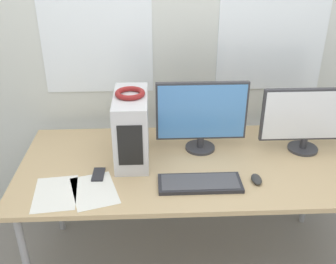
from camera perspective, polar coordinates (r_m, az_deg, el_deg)
The scene contains 11 objects.
wall_back at distance 2.55m, azimuth 2.46°, elevation 13.83°, with size 8.00×0.07×2.70m.
desk at distance 2.27m, azimuth 3.35°, elevation -5.43°, with size 1.94×0.89×0.77m.
pc_tower at distance 2.20m, azimuth -5.29°, elevation 0.62°, with size 0.18×0.41×0.39m.
headphones at distance 2.12m, azimuth -5.53°, elevation 5.62°, with size 0.16×0.16×0.03m.
monitor_main at distance 2.28m, azimuth 4.88°, elevation 2.53°, with size 0.53×0.18×0.43m.
monitor_right_near at distance 2.40m, azimuth 19.68°, elevation 1.93°, with size 0.55×0.18×0.39m.
keyboard at distance 2.06m, azimuth 4.65°, elevation -7.41°, with size 0.43×0.17×0.02m.
mouse at distance 2.12m, azimuth 12.71°, elevation -6.70°, with size 0.05×0.10×0.03m.
cell_phone at distance 2.16m, azimuth -10.06°, elevation -6.09°, with size 0.06×0.13×0.01m.
paper_sheet_left at distance 2.07m, azimuth -16.03°, elevation -8.56°, with size 0.24×0.32×0.00m.
paper_sheet_front at distance 2.05m, azimuth -10.65°, elevation -8.33°, with size 0.29×0.34×0.00m.
Camera 1 is at (-0.22, -1.45, 1.96)m, focal length 42.00 mm.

